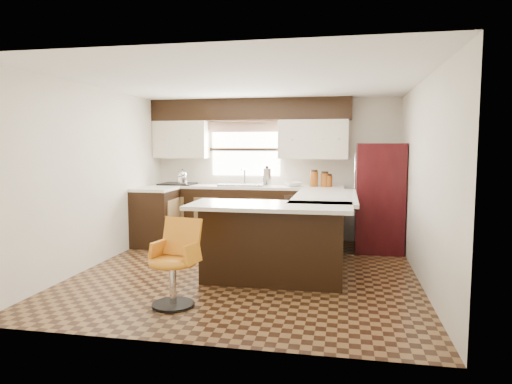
% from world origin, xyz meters
% --- Properties ---
extents(floor, '(4.40, 4.40, 0.00)m').
position_xyz_m(floor, '(0.00, 0.00, 0.00)').
color(floor, '#49301A').
rests_on(floor, ground).
extents(ceiling, '(4.40, 4.40, 0.00)m').
position_xyz_m(ceiling, '(0.00, 0.00, 2.40)').
color(ceiling, silver).
rests_on(ceiling, wall_back).
extents(wall_back, '(4.40, 0.00, 4.40)m').
position_xyz_m(wall_back, '(0.00, 2.20, 1.20)').
color(wall_back, beige).
rests_on(wall_back, floor).
extents(wall_front, '(4.40, 0.00, 4.40)m').
position_xyz_m(wall_front, '(0.00, -2.20, 1.20)').
color(wall_front, beige).
rests_on(wall_front, floor).
extents(wall_left, '(0.00, 4.40, 4.40)m').
position_xyz_m(wall_left, '(-2.10, 0.00, 1.20)').
color(wall_left, beige).
rests_on(wall_left, floor).
extents(wall_right, '(0.00, 4.40, 4.40)m').
position_xyz_m(wall_right, '(2.10, 0.00, 1.20)').
color(wall_right, beige).
rests_on(wall_right, floor).
extents(base_cab_back, '(3.30, 0.60, 0.90)m').
position_xyz_m(base_cab_back, '(-0.45, 1.90, 0.45)').
color(base_cab_back, black).
rests_on(base_cab_back, floor).
extents(base_cab_left, '(0.60, 0.70, 0.90)m').
position_xyz_m(base_cab_left, '(-1.80, 1.25, 0.45)').
color(base_cab_left, black).
rests_on(base_cab_left, floor).
extents(counter_back, '(3.30, 0.60, 0.04)m').
position_xyz_m(counter_back, '(-0.45, 1.90, 0.92)').
color(counter_back, silver).
rests_on(counter_back, base_cab_back).
extents(counter_left, '(0.60, 0.70, 0.04)m').
position_xyz_m(counter_left, '(-1.80, 1.25, 0.92)').
color(counter_left, silver).
rests_on(counter_left, base_cab_left).
extents(soffit, '(3.40, 0.35, 0.36)m').
position_xyz_m(soffit, '(-0.40, 2.03, 2.22)').
color(soffit, black).
rests_on(soffit, wall_back).
extents(upper_cab_left, '(0.94, 0.35, 0.64)m').
position_xyz_m(upper_cab_left, '(-1.62, 2.03, 1.72)').
color(upper_cab_left, beige).
rests_on(upper_cab_left, wall_back).
extents(upper_cab_right, '(1.14, 0.35, 0.64)m').
position_xyz_m(upper_cab_right, '(0.68, 2.03, 1.72)').
color(upper_cab_right, beige).
rests_on(upper_cab_right, wall_back).
extents(window_pane, '(1.20, 0.02, 0.90)m').
position_xyz_m(window_pane, '(-0.50, 2.18, 1.55)').
color(window_pane, white).
rests_on(window_pane, wall_back).
extents(valance, '(1.30, 0.06, 0.18)m').
position_xyz_m(valance, '(-0.50, 2.14, 1.94)').
color(valance, '#D19B93').
rests_on(valance, wall_back).
extents(sink, '(0.75, 0.45, 0.03)m').
position_xyz_m(sink, '(-0.50, 1.88, 0.96)').
color(sink, '#B2B2B7').
rests_on(sink, counter_back).
extents(dishwasher, '(0.58, 0.03, 0.78)m').
position_xyz_m(dishwasher, '(0.55, 1.61, 0.43)').
color(dishwasher, black).
rests_on(dishwasher, floor).
extents(cooktop, '(0.58, 0.50, 0.02)m').
position_xyz_m(cooktop, '(-1.65, 1.88, 0.96)').
color(cooktop, black).
rests_on(cooktop, counter_back).
extents(peninsula_long, '(0.60, 1.95, 0.90)m').
position_xyz_m(peninsula_long, '(0.90, 0.62, 0.45)').
color(peninsula_long, black).
rests_on(peninsula_long, floor).
extents(peninsula_return, '(1.65, 0.60, 0.90)m').
position_xyz_m(peninsula_return, '(0.38, -0.35, 0.45)').
color(peninsula_return, black).
rests_on(peninsula_return, floor).
extents(counter_pen_long, '(0.84, 1.95, 0.04)m').
position_xyz_m(counter_pen_long, '(0.95, 0.62, 0.92)').
color(counter_pen_long, silver).
rests_on(counter_pen_long, peninsula_long).
extents(counter_pen_return, '(1.89, 0.84, 0.04)m').
position_xyz_m(counter_pen_return, '(0.35, -0.44, 0.92)').
color(counter_pen_return, silver).
rests_on(counter_pen_return, peninsula_return).
extents(refrigerator, '(0.71, 0.68, 1.65)m').
position_xyz_m(refrigerator, '(1.73, 1.53, 0.83)').
color(refrigerator, '#33080B').
rests_on(refrigerator, floor).
extents(bar_chair, '(0.56, 0.56, 0.88)m').
position_xyz_m(bar_chair, '(-0.48, -1.38, 0.44)').
color(bar_chair, orange).
rests_on(bar_chair, floor).
extents(kettle, '(0.18, 0.18, 0.25)m').
position_xyz_m(kettle, '(-1.56, 1.88, 1.09)').
color(kettle, silver).
rests_on(kettle, cooktop).
extents(percolator, '(0.15, 0.15, 0.30)m').
position_xyz_m(percolator, '(-0.08, 1.90, 1.10)').
color(percolator, silver).
rests_on(percolator, counter_back).
extents(mixing_bowl, '(0.39, 0.39, 0.07)m').
position_xyz_m(mixing_bowl, '(0.36, 1.90, 0.98)').
color(mixing_bowl, white).
rests_on(mixing_bowl, counter_back).
extents(canister_large, '(0.14, 0.14, 0.25)m').
position_xyz_m(canister_large, '(0.70, 1.92, 1.07)').
color(canister_large, brown).
rests_on(canister_large, counter_back).
extents(canister_med, '(0.13, 0.13, 0.22)m').
position_xyz_m(canister_med, '(0.88, 1.92, 1.06)').
color(canister_med, brown).
rests_on(canister_med, counter_back).
extents(canister_small, '(0.12, 0.12, 0.18)m').
position_xyz_m(canister_small, '(0.95, 1.92, 1.04)').
color(canister_small, brown).
rests_on(canister_small, counter_back).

